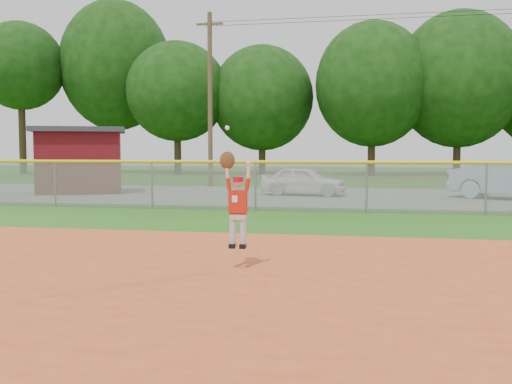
% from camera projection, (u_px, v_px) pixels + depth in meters
% --- Properties ---
extents(ground, '(120.00, 120.00, 0.00)m').
position_uv_depth(ground, '(372.00, 299.00, 7.03)').
color(ground, '#245814').
rests_on(ground, ground).
extents(parking_strip, '(44.00, 10.00, 0.03)m').
position_uv_depth(parking_strip, '(365.00, 197.00, 22.71)').
color(parking_strip, slate).
rests_on(parking_strip, ground).
extents(car_white_a, '(3.60, 1.81, 1.18)m').
position_uv_depth(car_white_a, '(304.00, 181.00, 23.23)').
color(car_white_a, white).
rests_on(car_white_a, parking_strip).
extents(utility_shed, '(4.63, 4.17, 2.84)m').
position_uv_depth(utility_shed, '(80.00, 160.00, 24.57)').
color(utility_shed, '#500B0F').
rests_on(utility_shed, ground).
extents(outfield_fence, '(40.06, 0.10, 1.55)m').
position_uv_depth(outfield_fence, '(367.00, 183.00, 16.77)').
color(outfield_fence, gray).
rests_on(outfield_fence, ground).
extents(power_lines, '(19.40, 0.24, 9.00)m').
position_uv_depth(power_lines, '(387.00, 93.00, 28.08)').
color(power_lines, '#4C3823').
rests_on(power_lines, ground).
extents(tree_line, '(62.37, 13.00, 14.43)m').
position_uv_depth(tree_line, '(378.00, 76.00, 43.48)').
color(tree_line, '#422D1C').
rests_on(tree_line, ground).
extents(ballplayer, '(0.48, 0.21, 1.86)m').
position_uv_depth(ballplayer, '(236.00, 200.00, 8.68)').
color(ballplayer, silver).
rests_on(ballplayer, ground).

